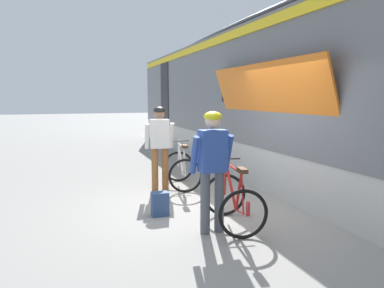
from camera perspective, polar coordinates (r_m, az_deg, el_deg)
The scene contains 8 objects.
ground_plane at distance 6.37m, azimuth 3.74°, elevation -10.50°, with size 80.00×80.00×0.00m, color gray.
train_car at distance 8.57m, azimuth 19.19°, elevation 7.06°, with size 3.30×21.35×3.88m.
cyclist_near_in_white at distance 7.58m, azimuth -5.12°, elevation 0.53°, with size 0.64×0.36×1.76m.
cyclist_far_in_blue at distance 5.15m, azimuth 3.25°, elevation -2.70°, with size 0.61×0.31×1.76m.
bicycle_near_white at distance 7.91m, azimuth -1.62°, elevation -3.93°, with size 0.87×1.17×0.99m.
bicycle_far_red at distance 5.55m, azimuth 6.55°, elevation -8.90°, with size 0.88×1.18×0.99m.
backpack_on_platform at distance 6.08m, azimuth -5.09°, elevation -9.42°, with size 0.28×0.18×0.40m, color navy.
water_bottle_near_the_bikes at distance 6.14m, azimuth 8.83°, elevation -10.09°, with size 0.07×0.07×0.24m, color red.
Camera 1 is at (-2.39, -5.57, 1.95)m, focal length 33.75 mm.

